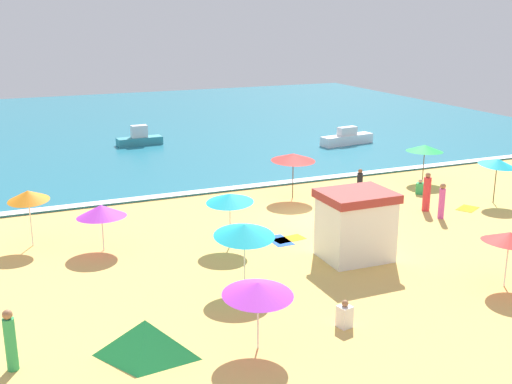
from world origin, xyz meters
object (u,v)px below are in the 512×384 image
Objects in this scene: beach_umbrella_9 at (497,162)px; beach_umbrella_5 at (230,198)px; beachgoer_1 at (360,185)px; small_boat_0 at (347,138)px; beachgoer_2 at (420,188)px; beachgoer_0 at (10,341)px; lifeguard_cabana at (355,225)px; small_boat_1 at (140,139)px; beach_umbrella_6 at (425,148)px; beach_umbrella_3 at (509,238)px; beachgoer_4 at (345,315)px; beachgoer_5 at (427,193)px; beach_umbrella_4 at (28,196)px; beach_umbrella_8 at (244,230)px; beach_umbrella_0 at (101,211)px; parked_bicycle at (366,210)px; beach_tent at (146,339)px; beachgoer_3 at (442,201)px; beach_umbrella_7 at (293,157)px; beach_umbrella_2 at (258,289)px.

beach_umbrella_5 is at bearing -178.17° from beach_umbrella_9.
small_boat_0 is (6.48, 11.95, -0.23)m from beachgoer_1.
beachgoer_0 is at bearing -154.81° from beachgoer_2.
small_boat_1 is at bearing 96.19° from lifeguard_cabana.
beach_umbrella_3 is at bearing -116.32° from beach_umbrella_6.
beachgoer_4 is at bearing -135.35° from beachgoer_2.
beachgoer_5 is at bearing 31.23° from lifeguard_cabana.
beach_umbrella_5 is 0.85× the size of small_boat_1.
beach_umbrella_9 reaches higher than beachgoer_0.
beach_umbrella_5 is 1.01× the size of beach_umbrella_6.
lifeguard_cabana is 24.55m from small_boat_1.
beach_umbrella_4 is at bearing 156.63° from beach_umbrella_5.
beach_umbrella_8 is 0.75× the size of small_boat_1.
beachgoer_4 is at bearing -59.75° from beach_umbrella_0.
beachgoer_0 is at bearing -149.55° from beachgoer_1.
parked_bicycle is 0.54× the size of small_boat_1.
beach_umbrella_8 is 12.21m from beachgoer_1.
beach_tent is at bearing -125.98° from beach_umbrella_5.
beach_umbrella_4 is 0.57× the size of small_boat_0.
beachgoer_5 is (0.11, 1.24, 0.06)m from beachgoer_3.
small_boat_0 is (14.25, 23.44, 0.15)m from beachgoer_4.
beach_umbrella_5 is (7.41, -3.20, -0.10)m from beach_umbrella_4.
beach_umbrella_7 is at bearing 39.56° from beachgoer_0.
beachgoer_0 is at bearing -162.39° from beach_umbrella_8.
beach_umbrella_3 is 0.80× the size of beach_umbrella_6.
beach_umbrella_2 is 0.88× the size of beach_umbrella_7.
beach_umbrella_3 is 0.90× the size of beach_umbrella_8.
beach_umbrella_4 reaches higher than beach_umbrella_2.
beachgoer_5 is (12.59, 8.73, -0.94)m from beach_umbrella_2.
beachgoer_2 is at bearing 25.19° from beachgoer_0.
beachgoer_1 is at bearing 38.45° from beach_tent.
beach_umbrella_5 is (-3.93, 3.16, 0.67)m from lifeguard_cabana.
lifeguard_cabana is at bearing -120.38° from small_boat_0.
small_boat_1 is (6.56, 28.49, -0.03)m from beach_tent.
beach_tent is (-18.92, -12.55, -1.33)m from beach_umbrella_6.
lifeguard_cabana is 7.51m from beachgoer_5.
lifeguard_cabana is 10.11m from beach_tent.
lifeguard_cabana is 1.55× the size of parked_bicycle.
small_boat_0 is at bearing 76.36° from beachgoer_2.
beach_umbrella_5 is at bearing -133.77° from small_boat_0.
beachgoer_3 reaches higher than beachgoer_4.
beach_umbrella_0 is 0.81× the size of beach_umbrella_5.
parked_bicycle is 10.86m from beachgoer_4.
beach_umbrella_9 is (21.69, -2.75, -0.05)m from beach_umbrella_4.
beach_umbrella_2 is 14.59m from beachgoer_3.
beachgoer_0 is at bearing 166.61° from beach_tent.
beach_umbrella_5 is at bearing -164.76° from beachgoer_2.
beach_umbrella_2 is 0.93× the size of beach_umbrella_4.
lifeguard_cabana is 1.21× the size of beach_umbrella_0.
beach_umbrella_2 reaches higher than beach_umbrella_0.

